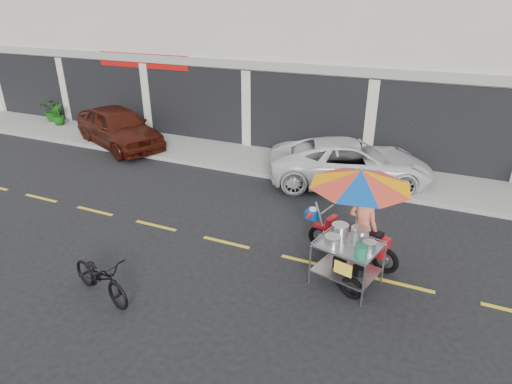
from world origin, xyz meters
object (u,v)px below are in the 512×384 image
at_px(food_vendor_rig, 359,207).
at_px(maroon_sedan, 119,127).
at_px(white_pickup, 350,163).
at_px(near_bicycle, 100,277).

bearing_deg(food_vendor_rig, maroon_sedan, 168.66).
relative_size(maroon_sedan, white_pickup, 0.92).
xyz_separation_m(white_pickup, near_bicycle, (-3.04, -7.42, -0.24)).
height_order(white_pickup, near_bicycle, white_pickup).
distance_m(white_pickup, food_vendor_rig, 4.98).
bearing_deg(maroon_sedan, near_bicycle, -118.13).
bearing_deg(near_bicycle, maroon_sedan, 53.50).
relative_size(maroon_sedan, near_bicycle, 2.68).
xyz_separation_m(maroon_sedan, near_bicycle, (5.83, -7.42, -0.33)).
height_order(near_bicycle, food_vendor_rig, food_vendor_rig).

